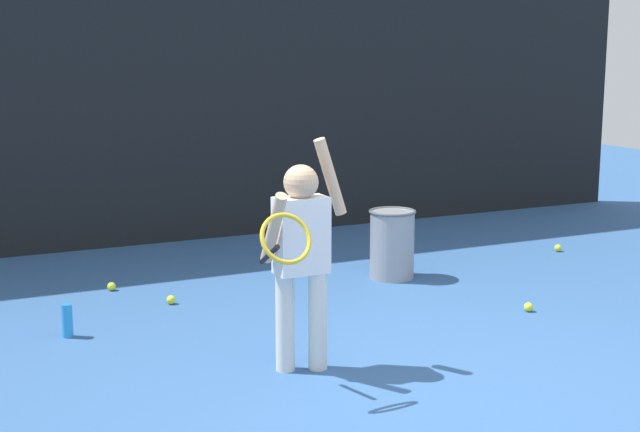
{
  "coord_description": "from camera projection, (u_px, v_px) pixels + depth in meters",
  "views": [
    {
      "loc": [
        -2.55,
        -3.85,
        1.85
      ],
      "look_at": [
        -0.24,
        0.95,
        0.85
      ],
      "focal_mm": 50.55,
      "sensor_mm": 36.0,
      "label": 1
    }
  ],
  "objects": [
    {
      "name": "back_fence_windscreen",
      "position": [
        180.0,
        32.0,
        8.44
      ],
      "size": [
        10.42,
        0.08,
        3.99
      ],
      "primitive_type": "cube",
      "color": "black",
      "rests_on": "ground"
    },
    {
      "name": "tennis_ball_6",
      "position": [
        112.0,
        287.0,
        6.95
      ],
      "size": [
        0.07,
        0.07,
        0.07
      ],
      "primitive_type": "sphere",
      "color": "#CCE033",
      "rests_on": "ground"
    },
    {
      "name": "ball_hopper",
      "position": [
        392.0,
        243.0,
        7.3
      ],
      "size": [
        0.38,
        0.38,
        0.56
      ],
      "color": "gray",
      "rests_on": "ground"
    },
    {
      "name": "fence_post_2",
      "position": [
        338.0,
        26.0,
        9.2
      ],
      "size": [
        0.09,
        0.09,
        4.14
      ],
      "primitive_type": "cylinder",
      "color": "slate",
      "rests_on": "ground"
    },
    {
      "name": "tennis_ball_2",
      "position": [
        558.0,
        248.0,
        8.29
      ],
      "size": [
        0.07,
        0.07,
        0.07
      ],
      "primitive_type": "sphere",
      "color": "#CCE033",
      "rests_on": "ground"
    },
    {
      "name": "tennis_ball_4",
      "position": [
        171.0,
        300.0,
        6.58
      ],
      "size": [
        0.07,
        0.07,
        0.07
      ],
      "primitive_type": "sphere",
      "color": "#CCE033",
      "rests_on": "ground"
    },
    {
      "name": "ground_plane",
      "position": [
        436.0,
        397.0,
        4.84
      ],
      "size": [
        20.0,
        20.0,
        0.0
      ],
      "primitive_type": "plane",
      "color": "#335B93"
    },
    {
      "name": "tennis_player",
      "position": [
        301.0,
        249.0,
        5.1
      ],
      "size": [
        0.71,
        0.58,
        1.35
      ],
      "rotation": [
        0.0,
        0.0,
        0.0
      ],
      "color": "silver",
      "rests_on": "ground"
    },
    {
      "name": "tennis_ball_3",
      "position": [
        529.0,
        307.0,
        6.4
      ],
      "size": [
        0.07,
        0.07,
        0.07
      ],
      "primitive_type": "sphere",
      "color": "#CCE033",
      "rests_on": "ground"
    },
    {
      "name": "water_bottle",
      "position": [
        67.0,
        321.0,
        5.82
      ],
      "size": [
        0.07,
        0.07,
        0.22
      ],
      "primitive_type": "cylinder",
      "color": "#268CD8",
      "rests_on": "ground"
    },
    {
      "name": "fence_post_3",
      "position": [
        592.0,
        29.0,
        10.64
      ],
      "size": [
        0.09,
        0.09,
        4.14
      ],
      "primitive_type": "cylinder",
      "color": "slate",
      "rests_on": "ground"
    }
  ]
}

